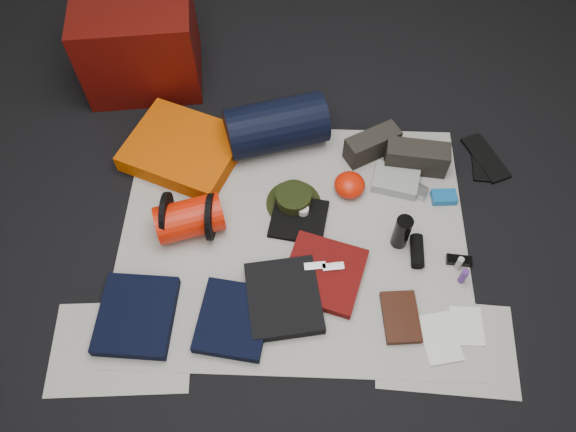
{
  "coord_description": "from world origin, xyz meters",
  "views": [
    {
      "loc": [
        0.02,
        -1.27,
        2.28
      ],
      "look_at": [
        -0.03,
        0.05,
        0.1
      ],
      "focal_mm": 35.0,
      "sensor_mm": 36.0,
      "label": 1
    }
  ],
  "objects_px": {
    "red_cabinet": "(139,41)",
    "stuff_sack": "(189,218)",
    "sleeping_pad": "(183,149)",
    "paperback_book": "(401,317)",
    "navy_duffel": "(276,126)",
    "water_bottle": "(402,232)",
    "compact_camera": "(416,190)"
  },
  "relations": [
    {
      "from": "red_cabinet",
      "to": "sleeping_pad",
      "type": "distance_m",
      "value": 0.65
    },
    {
      "from": "red_cabinet",
      "to": "water_bottle",
      "type": "xyz_separation_m",
      "value": [
        1.33,
        -1.02,
        -0.14
      ]
    },
    {
      "from": "red_cabinet",
      "to": "navy_duffel",
      "type": "relative_size",
      "value": 1.19
    },
    {
      "from": "stuff_sack",
      "to": "paperback_book",
      "type": "xyz_separation_m",
      "value": [
        0.94,
        -0.41,
        -0.07
      ]
    },
    {
      "from": "stuff_sack",
      "to": "sleeping_pad",
      "type": "bearing_deg",
      "value": 101.91
    },
    {
      "from": "water_bottle",
      "to": "paperback_book",
      "type": "relative_size",
      "value": 0.83
    },
    {
      "from": "water_bottle",
      "to": "compact_camera",
      "type": "bearing_deg",
      "value": 70.29
    },
    {
      "from": "stuff_sack",
      "to": "paperback_book",
      "type": "distance_m",
      "value": 1.03
    },
    {
      "from": "water_bottle",
      "to": "paperback_book",
      "type": "distance_m",
      "value": 0.38
    },
    {
      "from": "sleeping_pad",
      "to": "water_bottle",
      "type": "xyz_separation_m",
      "value": [
        1.05,
        -0.47,
        0.05
      ]
    },
    {
      "from": "sleeping_pad",
      "to": "navy_duffel",
      "type": "bearing_deg",
      "value": 12.15
    },
    {
      "from": "stuff_sack",
      "to": "compact_camera",
      "type": "relative_size",
      "value": 2.84
    },
    {
      "from": "sleeping_pad",
      "to": "paperback_book",
      "type": "relative_size",
      "value": 2.31
    },
    {
      "from": "stuff_sack",
      "to": "navy_duffel",
      "type": "distance_m",
      "value": 0.65
    },
    {
      "from": "sleeping_pad",
      "to": "navy_duffel",
      "type": "xyz_separation_m",
      "value": [
        0.46,
        0.1,
        0.08
      ]
    },
    {
      "from": "sleeping_pad",
      "to": "navy_duffel",
      "type": "relative_size",
      "value": 1.07
    },
    {
      "from": "compact_camera",
      "to": "paperback_book",
      "type": "distance_m",
      "value": 0.66
    },
    {
      "from": "red_cabinet",
      "to": "sleeping_pad",
      "type": "xyz_separation_m",
      "value": [
        0.27,
        -0.56,
        -0.19
      ]
    },
    {
      "from": "sleeping_pad",
      "to": "paperback_book",
      "type": "xyz_separation_m",
      "value": [
        1.03,
        -0.84,
        -0.03
      ]
    },
    {
      "from": "stuff_sack",
      "to": "navy_duffel",
      "type": "bearing_deg",
      "value": 54.74
    },
    {
      "from": "red_cabinet",
      "to": "sleeping_pad",
      "type": "bearing_deg",
      "value": -71.46
    },
    {
      "from": "red_cabinet",
      "to": "stuff_sack",
      "type": "xyz_separation_m",
      "value": [
        0.37,
        -0.98,
        -0.15
      ]
    },
    {
      "from": "red_cabinet",
      "to": "water_bottle",
      "type": "distance_m",
      "value": 1.68
    },
    {
      "from": "navy_duffel",
      "to": "paperback_book",
      "type": "height_order",
      "value": "navy_duffel"
    },
    {
      "from": "red_cabinet",
      "to": "paperback_book",
      "type": "relative_size",
      "value": 2.57
    },
    {
      "from": "water_bottle",
      "to": "stuff_sack",
      "type": "bearing_deg",
      "value": 177.52
    },
    {
      "from": "sleeping_pad",
      "to": "paperback_book",
      "type": "distance_m",
      "value": 1.33
    },
    {
      "from": "red_cabinet",
      "to": "paperback_book",
      "type": "distance_m",
      "value": 1.93
    },
    {
      "from": "stuff_sack",
      "to": "paperback_book",
      "type": "height_order",
      "value": "stuff_sack"
    },
    {
      "from": "red_cabinet",
      "to": "navy_duffel",
      "type": "bearing_deg",
      "value": -39.52
    },
    {
      "from": "compact_camera",
      "to": "stuff_sack",
      "type": "bearing_deg",
      "value": -135.15
    },
    {
      "from": "stuff_sack",
      "to": "water_bottle",
      "type": "distance_m",
      "value": 0.96
    }
  ]
}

